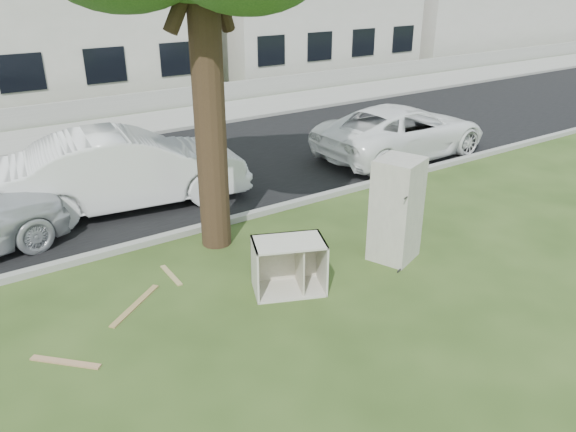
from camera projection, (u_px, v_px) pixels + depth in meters
ground at (289, 277)px, 9.31m from camera, size 120.00×120.00×0.00m
road at (153, 176)px, 13.85m from camera, size 120.00×7.00×0.01m
kerb_near at (220, 226)px, 11.16m from camera, size 120.00×0.18×0.12m
kerb_far at (108, 142)px, 16.55m from camera, size 120.00×0.18×0.12m
sidewalk at (93, 131)px, 17.65m from camera, size 120.00×2.80×0.01m
low_wall at (77, 111)px, 18.72m from camera, size 120.00×0.15×0.70m
fridge at (396, 210)px, 9.60m from camera, size 0.95×0.91×1.82m
cabinet at (289, 266)px, 8.77m from camera, size 1.28×1.06×0.86m
plank_a at (135, 305)px, 8.50m from camera, size 1.02×0.82×0.02m
plank_b at (65, 362)px, 7.27m from camera, size 0.75×0.76×0.02m
plank_c at (171, 275)px, 9.34m from camera, size 0.10×0.77×0.02m
car_center at (127, 169)px, 11.83m from camera, size 5.17×2.37×1.64m
car_right at (402, 131)px, 15.03m from camera, size 5.08×2.48×1.39m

